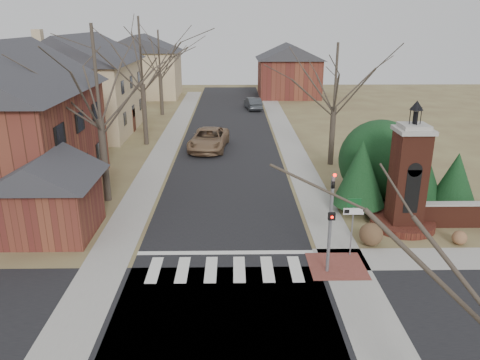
{
  "coord_description": "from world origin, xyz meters",
  "views": [
    {
      "loc": [
        0.36,
        -16.72,
        10.06
      ],
      "look_at": [
        0.71,
        6.0,
        2.24
      ],
      "focal_mm": 35.0,
      "sensor_mm": 36.0,
      "label": 1
    }
  ],
  "objects_px": {
    "brick_gate_monument": "(407,187)",
    "distant_car": "(253,103)",
    "sign_post": "(353,216)",
    "pickup_truck": "(209,139)",
    "traffic_signal_pole": "(331,215)"
  },
  "relations": [
    {
      "from": "distant_car",
      "to": "sign_post",
      "type": "bearing_deg",
      "value": 86.42
    },
    {
      "from": "brick_gate_monument",
      "to": "pickup_truck",
      "type": "height_order",
      "value": "brick_gate_monument"
    },
    {
      "from": "distant_car",
      "to": "pickup_truck",
      "type": "bearing_deg",
      "value": 68.22
    },
    {
      "from": "traffic_signal_pole",
      "to": "pickup_truck",
      "type": "bearing_deg",
      "value": 106.66
    },
    {
      "from": "traffic_signal_pole",
      "to": "sign_post",
      "type": "relative_size",
      "value": 1.64
    },
    {
      "from": "traffic_signal_pole",
      "to": "sign_post",
      "type": "bearing_deg",
      "value": 47.57
    },
    {
      "from": "brick_gate_monument",
      "to": "distant_car",
      "type": "bearing_deg",
      "value": 100.69
    },
    {
      "from": "sign_post",
      "to": "distant_car",
      "type": "xyz_separation_m",
      "value": [
        -2.84,
        36.13,
        -1.24
      ]
    },
    {
      "from": "traffic_signal_pole",
      "to": "distant_car",
      "type": "xyz_separation_m",
      "value": [
        -1.55,
        37.55,
        -1.87
      ]
    },
    {
      "from": "sign_post",
      "to": "distant_car",
      "type": "bearing_deg",
      "value": 94.5
    },
    {
      "from": "traffic_signal_pole",
      "to": "brick_gate_monument",
      "type": "height_order",
      "value": "brick_gate_monument"
    },
    {
      "from": "sign_post",
      "to": "distant_car",
      "type": "distance_m",
      "value": 36.26
    },
    {
      "from": "sign_post",
      "to": "brick_gate_monument",
      "type": "bearing_deg",
      "value": 41.42
    },
    {
      "from": "sign_post",
      "to": "brick_gate_monument",
      "type": "xyz_separation_m",
      "value": [
        3.41,
        3.01,
        0.22
      ]
    },
    {
      "from": "brick_gate_monument",
      "to": "distant_car",
      "type": "distance_m",
      "value": 33.74
    }
  ]
}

